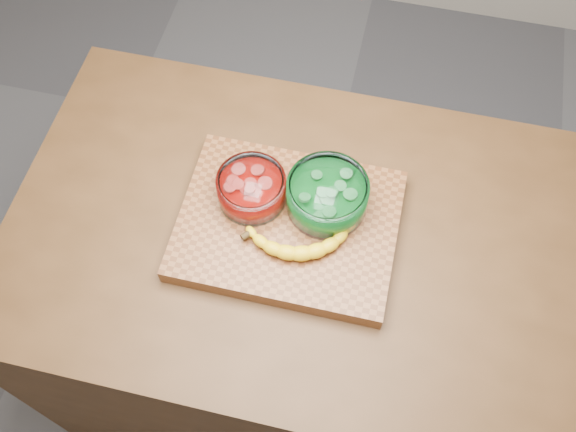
# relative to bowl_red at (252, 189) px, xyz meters

# --- Properties ---
(ground) EXTENTS (3.50, 3.50, 0.00)m
(ground) POSITION_rel_bowl_red_xyz_m (0.09, -0.04, -0.97)
(ground) COLOR #59595D
(ground) RESTS_ON ground
(counter) EXTENTS (1.20, 0.80, 0.90)m
(counter) POSITION_rel_bowl_red_xyz_m (0.09, -0.04, -0.52)
(counter) COLOR #4A2E16
(counter) RESTS_ON ground
(cutting_board) EXTENTS (0.45, 0.35, 0.04)m
(cutting_board) POSITION_rel_bowl_red_xyz_m (0.09, -0.04, -0.05)
(cutting_board) COLOR brown
(cutting_board) RESTS_ON counter
(bowl_red) EXTENTS (0.14, 0.14, 0.07)m
(bowl_red) POSITION_rel_bowl_red_xyz_m (0.00, 0.00, 0.00)
(bowl_red) COLOR white
(bowl_red) RESTS_ON cutting_board
(bowl_green) EXTENTS (0.17, 0.17, 0.08)m
(bowl_green) POSITION_rel_bowl_red_xyz_m (0.16, 0.02, 0.00)
(bowl_green) COLOR white
(bowl_green) RESTS_ON cutting_board
(banana) EXTENTS (0.24, 0.14, 0.04)m
(banana) POSITION_rel_bowl_red_xyz_m (0.12, -0.08, -0.02)
(banana) COLOR yellow
(banana) RESTS_ON cutting_board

